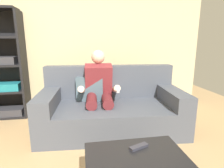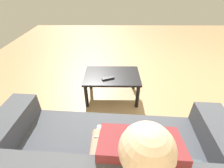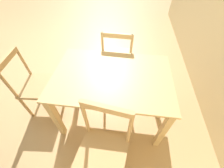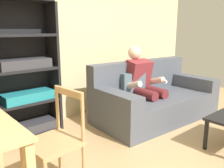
% 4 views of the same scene
% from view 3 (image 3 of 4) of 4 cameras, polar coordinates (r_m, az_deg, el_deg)
% --- Properties ---
extents(ground_plane, '(8.25, 8.25, 0.00)m').
position_cam_3_polar(ground_plane, '(3.38, -29.28, 9.41)').
color(ground_plane, tan).
extents(dining_table, '(1.27, 0.85, 0.73)m').
position_cam_3_polar(dining_table, '(1.58, 0.00, 0.50)').
color(dining_table, tan).
rests_on(dining_table, ground_plane).
extents(dining_chair_near_wall, '(0.48, 0.48, 0.96)m').
position_cam_3_polar(dining_chair_near_wall, '(1.37, -3.93, -25.92)').
color(dining_chair_near_wall, tan).
rests_on(dining_chair_near_wall, ground_plane).
extents(dining_chair_facing_couch, '(0.45, 0.45, 0.89)m').
position_cam_3_polar(dining_chair_facing_couch, '(2.04, -28.03, -0.52)').
color(dining_chair_facing_couch, tan).
rests_on(dining_chair_facing_couch, ground_plane).
extents(dining_chair_by_doorway, '(0.43, 0.43, 0.93)m').
position_cam_3_polar(dining_chair_by_doorway, '(2.20, 2.33, 10.97)').
color(dining_chair_by_doorway, '#D1B27F').
rests_on(dining_chair_by_doorway, ground_plane).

